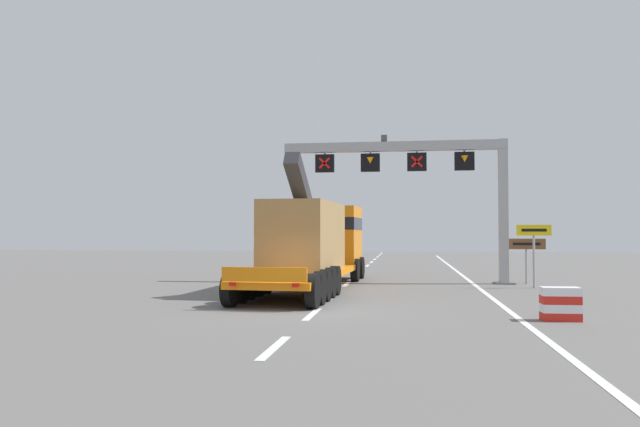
{
  "coord_description": "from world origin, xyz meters",
  "views": [
    {
      "loc": [
        3.14,
        -18.17,
        2.38
      ],
      "look_at": [
        -0.65,
        8.38,
        3.21
      ],
      "focal_mm": 33.79,
      "sensor_mm": 36.0,
      "label": 1
    }
  ],
  "objects_px": {
    "crash_barrier_striped": "(560,304)",
    "exit_sign_yellow": "(534,241)",
    "overhead_lane_gantry": "(424,169)",
    "heavy_haul_truck_orange": "(316,241)",
    "tourist_info_sign_brown": "(526,249)"
  },
  "relations": [
    {
      "from": "crash_barrier_striped",
      "to": "exit_sign_yellow",
      "type": "bearing_deg",
      "value": 82.38
    },
    {
      "from": "overhead_lane_gantry",
      "to": "exit_sign_yellow",
      "type": "xyz_separation_m",
      "value": [
        4.52,
        -1.99,
        -3.34
      ]
    },
    {
      "from": "overhead_lane_gantry",
      "to": "heavy_haul_truck_orange",
      "type": "bearing_deg",
      "value": -150.33
    },
    {
      "from": "heavy_haul_truck_orange",
      "to": "crash_barrier_striped",
      "type": "height_order",
      "value": "heavy_haul_truck_orange"
    },
    {
      "from": "overhead_lane_gantry",
      "to": "exit_sign_yellow",
      "type": "distance_m",
      "value": 5.96
    },
    {
      "from": "heavy_haul_truck_orange",
      "to": "exit_sign_yellow",
      "type": "bearing_deg",
      "value": 4.36
    },
    {
      "from": "exit_sign_yellow",
      "to": "tourist_info_sign_brown",
      "type": "bearing_deg",
      "value": 87.3
    },
    {
      "from": "exit_sign_yellow",
      "to": "heavy_haul_truck_orange",
      "type": "bearing_deg",
      "value": -175.64
    },
    {
      "from": "overhead_lane_gantry",
      "to": "heavy_haul_truck_orange",
      "type": "xyz_separation_m",
      "value": [
        -4.72,
        -2.69,
        -3.37
      ]
    },
    {
      "from": "overhead_lane_gantry",
      "to": "tourist_info_sign_brown",
      "type": "distance_m",
      "value": 5.96
    },
    {
      "from": "crash_barrier_striped",
      "to": "tourist_info_sign_brown",
      "type": "bearing_deg",
      "value": 83.28
    },
    {
      "from": "tourist_info_sign_brown",
      "to": "crash_barrier_striped",
      "type": "xyz_separation_m",
      "value": [
        -1.39,
        -11.82,
        -1.16
      ]
    },
    {
      "from": "overhead_lane_gantry",
      "to": "crash_barrier_striped",
      "type": "height_order",
      "value": "overhead_lane_gantry"
    },
    {
      "from": "tourist_info_sign_brown",
      "to": "heavy_haul_truck_orange",
      "type": "bearing_deg",
      "value": -162.94
    },
    {
      "from": "exit_sign_yellow",
      "to": "overhead_lane_gantry",
      "type": "bearing_deg",
      "value": 156.29
    }
  ]
}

